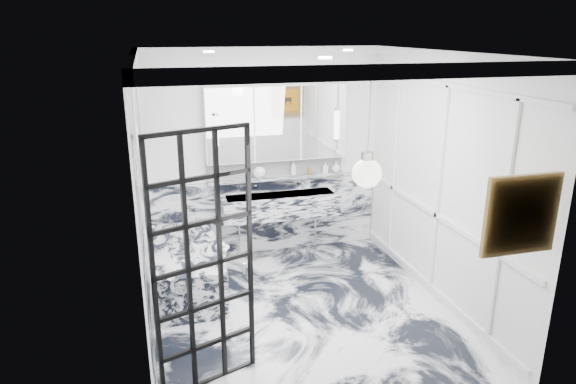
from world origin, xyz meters
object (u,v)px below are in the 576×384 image
object	(u,v)px
crittall_door	(205,265)
bathtub	(187,268)
trough_sink	(280,205)
mirror_cabinet	(277,123)

from	to	relation	value
crittall_door	bathtub	bearing A→B (deg)	71.76
trough_sink	bathtub	distance (m)	1.55
mirror_cabinet	bathtub	distance (m)	2.20
crittall_door	trough_sink	world-z (taller)	crittall_door
crittall_door	trough_sink	size ratio (longest dim) A/B	1.42
mirror_cabinet	bathtub	bearing A→B (deg)	-147.94
trough_sink	mirror_cabinet	distance (m)	1.10
crittall_door	bathtub	distance (m)	1.99
crittall_door	trough_sink	bearing A→B (deg)	42.74
mirror_cabinet	bathtub	xyz separation A→B (m)	(-1.32, -0.83, -1.54)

